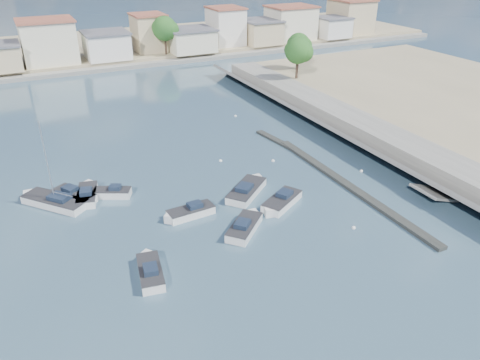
% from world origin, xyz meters
% --- Properties ---
extents(ground, '(400.00, 400.00, 0.00)m').
position_xyz_m(ground, '(0.00, 40.00, 0.00)').
color(ground, '#2A3F55').
rests_on(ground, ground).
extents(seawall_walkway, '(5.00, 90.00, 1.80)m').
position_xyz_m(seawall_walkway, '(18.50, 13.00, 0.90)').
color(seawall_walkway, slate).
rests_on(seawall_walkway, ground).
extents(breakwater, '(2.00, 31.02, 0.35)m').
position_xyz_m(breakwater, '(6.90, 12.69, 0.17)').
color(breakwater, black).
rests_on(breakwater, ground).
extents(far_shore_land, '(160.00, 40.00, 1.40)m').
position_xyz_m(far_shore_land, '(0.00, 92.00, 0.70)').
color(far_shore_land, gray).
rests_on(far_shore_land, ground).
extents(far_shore_quay, '(160.00, 2.50, 0.80)m').
position_xyz_m(far_shore_quay, '(0.00, 71.00, 0.40)').
color(far_shore_quay, slate).
rests_on(far_shore_quay, ground).
extents(far_town, '(113.01, 12.80, 8.35)m').
position_xyz_m(far_town, '(10.71, 76.92, 4.93)').
color(far_town, beige).
rests_on(far_town, far_shore_land).
extents(shore_trees, '(74.56, 38.32, 7.92)m').
position_xyz_m(shore_trees, '(8.34, 68.11, 6.22)').
color(shore_trees, '#38281E').
rests_on(shore_trees, ground).
extents(motorboat_a, '(2.44, 5.02, 1.48)m').
position_xyz_m(motorboat_a, '(-16.11, 4.89, 0.38)').
color(motorboat_a, silver).
rests_on(motorboat_a, ground).
extents(motorboat_b, '(4.77, 4.65, 1.48)m').
position_xyz_m(motorboat_b, '(-6.53, 7.33, 0.38)').
color(motorboat_b, silver).
rests_on(motorboat_b, ground).
extents(motorboat_c, '(5.03, 2.05, 1.48)m').
position_xyz_m(motorboat_c, '(-10.33, 11.73, 0.38)').
color(motorboat_c, silver).
rests_on(motorboat_c, ground).
extents(motorboat_d, '(5.29, 4.23, 1.48)m').
position_xyz_m(motorboat_d, '(-1.51, 9.57, 0.38)').
color(motorboat_d, silver).
rests_on(motorboat_d, ground).
extents(motorboat_e, '(2.90, 5.24, 1.48)m').
position_xyz_m(motorboat_e, '(-18.29, 19.76, 0.38)').
color(motorboat_e, silver).
rests_on(motorboat_e, ground).
extents(motorboat_f, '(4.09, 3.01, 1.48)m').
position_xyz_m(motorboat_f, '(-16.15, 18.92, 0.38)').
color(motorboat_f, silver).
rests_on(motorboat_f, ground).
extents(motorboat_g, '(4.09, 5.06, 1.48)m').
position_xyz_m(motorboat_g, '(-19.42, 19.76, 0.38)').
color(motorboat_g, silver).
rests_on(motorboat_g, ground).
extents(motorboat_h, '(5.81, 5.41, 1.48)m').
position_xyz_m(motorboat_h, '(-3.20, 13.40, 0.38)').
color(motorboat_h, silver).
rests_on(motorboat_h, ground).
extents(sailboat, '(6.14, 6.63, 9.00)m').
position_xyz_m(sailboat, '(-21.64, 19.80, 0.41)').
color(sailboat, silver).
rests_on(sailboat, ground).
extents(mooring_buoys, '(13.57, 37.14, 0.38)m').
position_xyz_m(mooring_buoys, '(4.48, 14.94, 0.05)').
color(mooring_buoys, white).
rests_on(mooring_buoys, ground).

